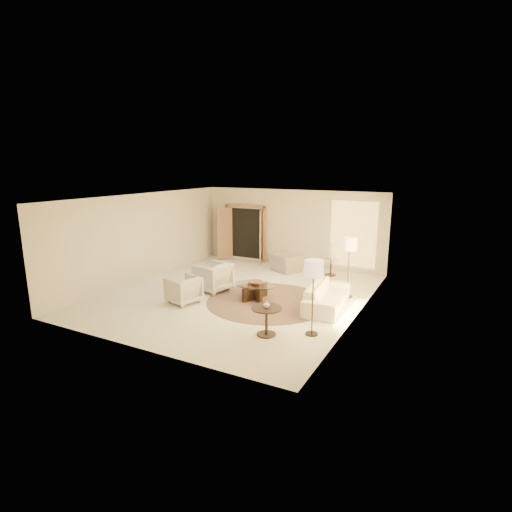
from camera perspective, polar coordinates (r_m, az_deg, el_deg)
The scene contains 18 objects.
room at distance 11.35m, azimuth -2.73°, elevation 1.28°, with size 7.04×8.04×2.83m.
windows_right at distance 10.19m, azimuth 14.54°, elevation -0.75°, with size 0.10×6.40×2.40m, color #EDBF5F, non-canonical shape.
window_back_corner at distance 14.12m, azimuth 13.68°, elevation 3.04°, with size 1.70×0.10×2.40m, color #EDBF5F, non-canonical shape.
curtains_right at distance 11.07m, azimuth 15.37°, elevation 0.00°, with size 0.06×5.20×2.60m, color beige, non-canonical shape.
french_doors at distance 15.59m, azimuth -1.62°, elevation 3.25°, with size 1.95×0.66×2.16m.
area_rug at distance 11.08m, azimuth 1.74°, elevation -6.48°, with size 3.40×3.40×0.01m, color #402B21.
sofa at distance 10.71m, azimuth 10.12°, elevation -5.60°, with size 2.19×0.86×0.64m, color beige.
armchair_left at distance 11.94m, azimuth -6.25°, elevation -2.80°, with size 0.91×0.85×0.93m, color beige.
armchair_right at distance 11.06m, azimuth -10.33°, elevation -4.58°, with size 0.77×0.73×0.80m, color beige.
accent_chair at distance 14.06m, azimuth 4.21°, elevation -0.56°, with size 0.95×0.62×0.83m, color #9C958D.
coffee_table at distance 11.15m, azimuth -0.15°, elevation -4.88°, with size 1.48×1.48×0.44m.
end_table at distance 8.84m, azimuth 1.51°, elevation -8.59°, with size 0.69×0.69×0.65m.
side_table at distance 13.77m, azimuth 10.63°, elevation -1.35°, with size 0.49×0.49×0.57m.
floor_lamp_near at distance 11.37m, azimuth 13.23°, elevation 1.33°, with size 0.42×0.42×1.73m.
floor_lamp_far at distance 8.64m, azimuth 8.24°, elevation -2.27°, with size 0.41×0.41×1.69m.
bowl at distance 11.09m, azimuth -0.15°, elevation -3.84°, with size 0.38×0.38×0.09m, color brown.
end_vase at distance 8.75m, azimuth 1.52°, elevation -6.91°, with size 0.15×0.15×0.15m, color white.
side_vase at distance 13.69m, azimuth 10.69°, elevation 0.01°, with size 0.22×0.22×0.23m, color white.
Camera 1 is at (5.66, -9.57, 3.69)m, focal length 28.00 mm.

